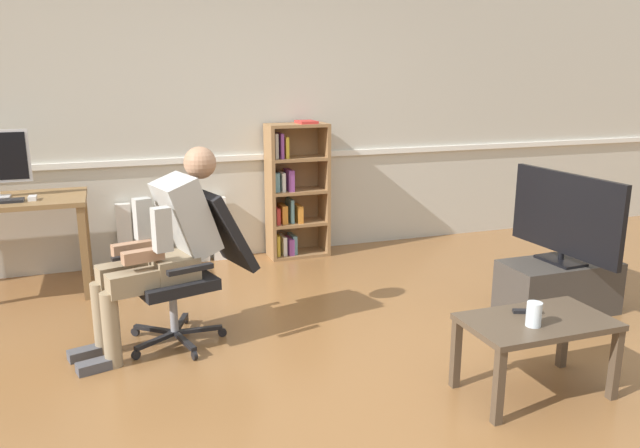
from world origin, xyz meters
TOP-DOWN VIEW (x-y plane):
  - ground_plane at (0.00, 0.00)m, footprint 18.00×18.00m
  - back_wall at (0.00, 2.65)m, footprint 12.00×0.13m
  - computer_mouse at (-1.69, 2.03)m, footprint 0.06×0.10m
  - bookshelf at (0.45, 2.44)m, footprint 0.55×0.29m
  - radiator at (-0.64, 2.54)m, footprint 0.95×0.08m
  - office_chair at (-0.67, 0.90)m, footprint 0.84×0.67m
  - person_seated at (-0.86, 0.85)m, footprint 0.97×0.55m
  - tv_stand at (1.81, 0.47)m, footprint 0.82×0.40m
  - tv_screen at (1.81, 0.47)m, footprint 0.22×0.98m
  - coffee_table at (0.91, -0.42)m, footprint 0.78×0.45m
  - drinking_glass at (0.83, -0.48)m, footprint 0.08×0.08m
  - spare_remote at (0.91, -0.33)m, footprint 0.15×0.09m

SIDE VIEW (x-z plane):
  - ground_plane at x=0.00m, z-range 0.00..0.00m
  - tv_stand at x=1.81m, z-range 0.00..0.38m
  - radiator at x=-0.64m, z-range 0.00..0.58m
  - coffee_table at x=0.91m, z-range 0.15..0.57m
  - spare_remote at x=0.91m, z-range 0.42..0.44m
  - drinking_glass at x=0.83m, z-range 0.42..0.55m
  - office_chair at x=-0.67m, z-range 0.04..1.00m
  - bookshelf at x=0.45m, z-range -0.03..1.22m
  - person_seated at x=-0.86m, z-range 0.04..1.27m
  - tv_screen at x=1.81m, z-range 0.39..1.03m
  - computer_mouse at x=-1.69m, z-range 0.76..0.79m
  - back_wall at x=0.00m, z-range 0.00..2.70m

